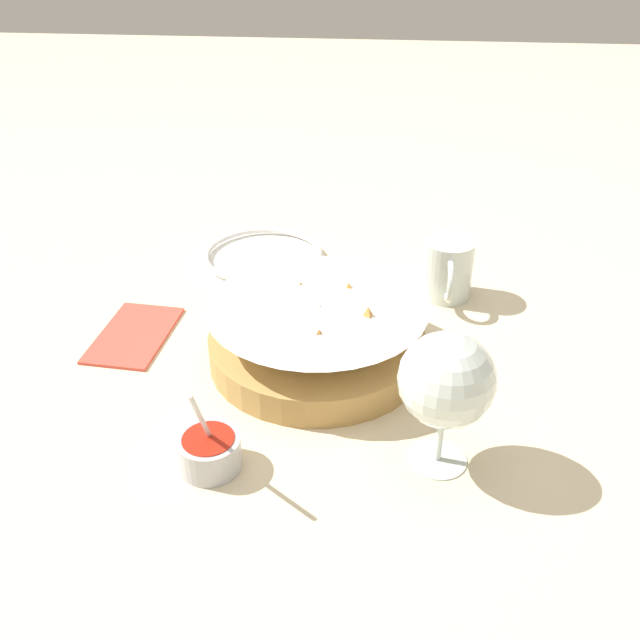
{
  "coord_description": "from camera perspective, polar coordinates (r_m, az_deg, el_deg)",
  "views": [
    {
      "loc": [
        0.74,
        0.07,
        0.52
      ],
      "look_at": [
        0.02,
        0.0,
        0.06
      ],
      "focal_mm": 40.0,
      "sensor_mm": 36.0,
      "label": 1
    }
  ],
  "objects": [
    {
      "name": "sauce_cup",
      "position": [
        0.74,
        -8.84,
        -10.27
      ],
      "size": [
        0.08,
        0.07,
        0.12
      ],
      "color": "#B7B7BC",
      "rests_on": "ground_plane"
    },
    {
      "name": "side_plate",
      "position": [
        1.12,
        -4.54,
        5.07
      ],
      "size": [
        0.19,
        0.19,
        0.01
      ],
      "color": "white",
      "rests_on": "ground_plane"
    },
    {
      "name": "beer_mug",
      "position": [
        1.02,
        10.15,
        3.86
      ],
      "size": [
        0.11,
        0.07,
        0.09
      ],
      "color": "silver",
      "rests_on": "ground_plane"
    },
    {
      "name": "wine_glass",
      "position": [
        0.7,
        10.07,
        -5.0
      ],
      "size": [
        0.1,
        0.1,
        0.15
      ],
      "color": "silver",
      "rests_on": "ground_plane"
    },
    {
      "name": "ground_plane",
      "position": [
        0.91,
        -0.13,
        -2.45
      ],
      "size": [
        4.0,
        4.0,
        0.0
      ],
      "primitive_type": "plane",
      "color": "beige"
    },
    {
      "name": "food_basket",
      "position": [
        0.88,
        0.09,
        -1.25
      ],
      "size": [
        0.27,
        0.27,
        0.09
      ],
      "color": "#B2894C",
      "rests_on": "ground_plane"
    },
    {
      "name": "napkin",
      "position": [
        0.97,
        -14.67,
        -1.05
      ],
      "size": [
        0.15,
        0.1,
        0.01
      ],
      "color": "#DB4C3D",
      "rests_on": "ground_plane"
    }
  ]
}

